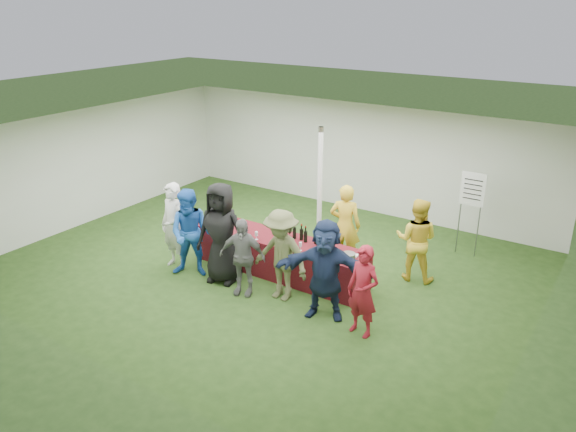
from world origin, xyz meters
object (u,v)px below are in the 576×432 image
Objects in this scene: customer_0 at (174,226)px; customer_6 at (363,291)px; staff_back at (416,240)px; customer_1 at (191,233)px; dump_bucket at (348,258)px; customer_2 at (221,233)px; customer_5 at (325,269)px; serving_table at (279,256)px; staff_pourer at (345,226)px; customer_4 at (281,255)px; wine_list_sign at (472,196)px; customer_3 at (242,257)px.

customer_6 is at bearing 6.54° from customer_0.
staff_back is at bearing 99.50° from customer_6.
customer_6 is at bearing -25.88° from customer_1.
dump_bucket is 0.12× the size of customer_2.
customer_5 is (3.42, 0.02, -0.00)m from customer_0.
serving_table is 15.03× the size of dump_bucket.
customer_2 is 2.27m from customer_5.
serving_table is 2.35× the size of customer_6.
staff_pourer is 1.84m from customer_4.
customer_1 is at bearing -137.24° from wine_list_sign.
customer_3 is at bearing -158.26° from customer_4.
customer_4 reaches higher than customer_3.
customer_6 is (3.04, -0.20, -0.21)m from customer_2.
customer_5 is at bearing -30.15° from serving_table.
dump_bucket is 0.16× the size of customer_6.
customer_3 reaches higher than serving_table.
customer_0 is (-1.89, -0.91, 0.50)m from serving_table.
dump_bucket is at bearing 2.02° from customer_2.
dump_bucket is (1.61, -0.22, 0.46)m from serving_table.
wine_list_sign reaches higher than serving_table.
dump_bucket is 3.08m from customer_1.
wine_list_sign reaches higher than customer_4.
staff_pourer is at bearing 120.43° from dump_bucket.
wine_list_sign reaches higher than customer_0.
customer_4 is (1.32, 0.04, -0.13)m from customer_2.
customer_4 is (-0.30, -1.82, -0.01)m from staff_pourer.
customer_2 reaches higher than staff_back.
staff_pourer is (0.88, 1.03, 0.48)m from serving_table.
customer_1 reaches higher than dump_bucket.
customer_0 is 1.15× the size of customer_6.
customer_0 is at bearing -174.49° from customer_4.
wine_list_sign is 1.03× the size of customer_5.
customer_2 reaches higher than customer_5.
customer_2 is (-3.53, -3.70, -0.34)m from wine_list_sign.
customer_4 is (-2.21, -3.67, -0.47)m from wine_list_sign.
customer_1 is (-2.98, -0.75, 0.03)m from dump_bucket.
wine_list_sign is at bearing -152.68° from staff_pourer.
customer_4 is (0.58, -0.79, 0.47)m from serving_table.
wine_list_sign is 1.23× the size of customer_3.
customer_3 is (-0.99, -2.05, -0.12)m from staff_pourer.
customer_1 is (0.52, -0.06, -0.01)m from customer_0.
customer_6 reaches higher than dump_bucket.
customer_0 reaches higher than staff_pourer.
wine_list_sign is 1.78m from staff_back.
dump_bucket is 0.16× the size of customer_3.
customer_4 is 1.74m from customer_6.
customer_6 is at bearing -97.26° from wine_list_sign.
customer_2 reaches higher than customer_4.
customer_1 reaches higher than serving_table.
staff_back is at bearing 21.87° from customer_2.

